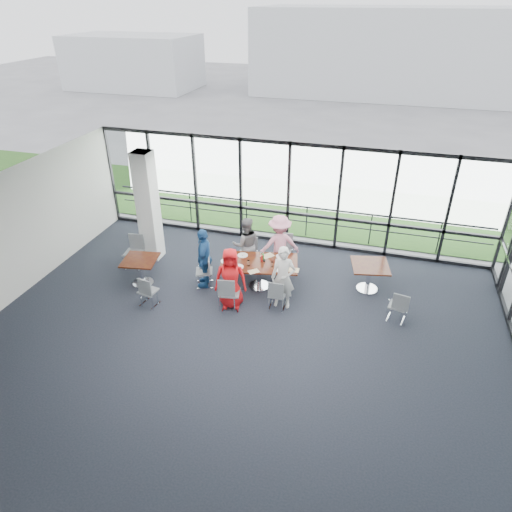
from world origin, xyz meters
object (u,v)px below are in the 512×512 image
(diner_near_right, at_px, (283,278))
(chair_main_fr, at_px, (283,252))
(side_table_left, at_px, (140,263))
(diner_end, at_px, (204,258))
(structural_column, at_px, (148,207))
(side_table_right, at_px, (370,268))
(diner_near_left, at_px, (231,278))
(chair_spare_lb, at_px, (133,253))
(chair_spare_r, at_px, (398,306))
(diner_far_left, at_px, (246,245))
(chair_main_end, at_px, (204,271))
(chair_spare_la, at_px, (148,291))
(diner_far_right, at_px, (279,245))
(chair_main_nl, at_px, (231,293))
(chair_main_fl, at_px, (247,253))
(chair_main_nr, at_px, (277,294))
(main_table, at_px, (259,266))

(diner_near_right, bearing_deg, chair_main_fr, 100.22)
(side_table_left, distance_m, diner_end, 1.72)
(structural_column, xyz_separation_m, side_table_right, (6.24, -0.02, -0.96))
(diner_near_left, height_order, chair_spare_lb, diner_near_left)
(chair_spare_r, bearing_deg, chair_main_fr, 164.70)
(diner_far_left, relative_size, chair_main_end, 1.82)
(side_table_left, xyz_separation_m, chair_spare_lb, (-0.63, 0.71, -0.17))
(diner_near_left, xyz_separation_m, chair_spare_la, (-1.99, -0.55, -0.38))
(side_table_left, xyz_separation_m, chair_main_fr, (3.42, 1.90, -0.16))
(diner_far_left, height_order, chair_spare_lb, diner_far_left)
(chair_spare_la, bearing_deg, diner_far_right, 51.98)
(chair_main_end, bearing_deg, diner_near_left, 35.95)
(side_table_left, distance_m, chair_main_nl, 2.68)
(chair_spare_r, bearing_deg, chair_main_nl, -158.91)
(side_table_left, xyz_separation_m, chair_main_fl, (2.44, 1.66, -0.22))
(diner_near_left, height_order, diner_end, diner_end)
(chair_main_nl, distance_m, chair_main_end, 1.26)
(chair_main_fr, xyz_separation_m, chair_spare_r, (3.19, -1.63, -0.07))
(side_table_left, xyz_separation_m, chair_main_nr, (3.75, -0.07, -0.23))
(diner_near_right, height_order, chair_spare_la, diner_near_right)
(chair_main_end, bearing_deg, diner_near_right, 61.96)
(chair_main_fr, distance_m, chair_main_end, 2.33)
(chair_main_end, bearing_deg, side_table_left, -97.13)
(side_table_right, distance_m, diner_far_left, 3.38)
(chair_main_nr, height_order, chair_main_fr, chair_main_fr)
(diner_near_left, height_order, chair_main_fr, diner_near_left)
(chair_main_nl, height_order, chair_spare_r, chair_main_nl)
(side_table_left, bearing_deg, diner_end, 14.75)
(side_table_right, bearing_deg, diner_near_right, -146.29)
(side_table_right, relative_size, diner_end, 0.67)
(diner_near_left, height_order, chair_main_end, diner_near_left)
(chair_main_fr, xyz_separation_m, chair_spare_lb, (-4.05, -1.19, -0.01))
(side_table_left, bearing_deg, chair_main_fr, 29.03)
(chair_spare_la, distance_m, chair_spare_lb, 1.99)
(diner_near_left, relative_size, chair_main_fl, 1.94)
(diner_near_left, bearing_deg, main_table, 53.12)
(chair_main_end, relative_size, chair_spare_lb, 0.94)
(diner_end, bearing_deg, chair_spare_lb, -106.51)
(side_table_left, xyz_separation_m, diner_far_left, (2.47, 1.47, 0.16))
(diner_near_left, bearing_deg, chair_main_nr, -2.97)
(diner_far_right, xyz_separation_m, chair_main_nr, (0.36, -1.67, -0.45))
(side_table_left, bearing_deg, chair_spare_la, -52.55)
(diner_end, xyz_separation_m, chair_spare_lb, (-2.28, 0.27, -0.36))
(diner_end, height_order, chair_main_fl, diner_end)
(chair_main_nr, relative_size, chair_spare_lb, 0.88)
(diner_far_left, relative_size, diner_far_right, 0.93)
(diner_near_left, distance_m, chair_spare_r, 4.04)
(side_table_left, bearing_deg, chair_spare_lb, 131.60)
(main_table, height_order, side_table_right, same)
(side_table_left, bearing_deg, diner_near_left, -6.12)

